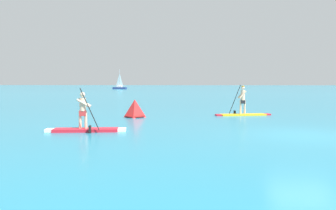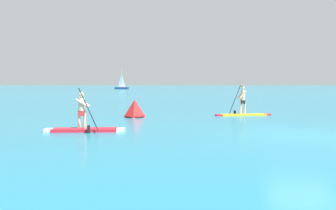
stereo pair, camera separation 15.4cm
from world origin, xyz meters
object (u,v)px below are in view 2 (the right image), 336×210
(paddleboarder_mid_center, at_px, (243,109))
(sailboat_left_horizon, at_px, (122,86))
(paddleboarder_near_left, at_px, (85,124))
(race_marker_buoy, at_px, (135,109))

(paddleboarder_mid_center, xyz_separation_m, sailboat_left_horizon, (-25.13, 75.92, 0.38))
(paddleboarder_near_left, distance_m, paddleboarder_mid_center, 10.43)
(paddleboarder_near_left, distance_m, sailboat_left_horizon, 85.17)
(race_marker_buoy, distance_m, sailboat_left_horizon, 79.78)
(paddleboarder_mid_center, height_order, sailboat_left_horizon, sailboat_left_horizon)
(paddleboarder_near_left, bearing_deg, paddleboarder_mid_center, 36.49)
(race_marker_buoy, xyz_separation_m, sailboat_left_horizon, (-18.75, 77.54, 0.34))
(paddleboarder_near_left, height_order, paddleboarder_mid_center, paddleboarder_mid_center)
(paddleboarder_near_left, xyz_separation_m, paddleboarder_mid_center, (7.37, 7.38, 0.12))
(paddleboarder_near_left, relative_size, paddleboarder_mid_center, 0.95)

